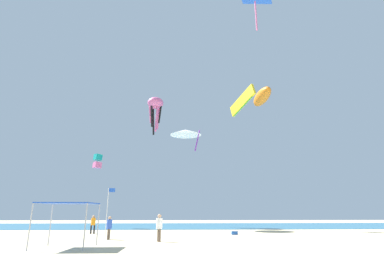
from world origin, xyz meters
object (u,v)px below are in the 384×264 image
Objects in this scene: canopy_tent at (69,205)px; banner_flag at (108,207)px; person_near_tent at (159,225)px; person_leftmost at (109,226)px; person_central at (93,223)px; kite_inflatable_orange at (262,97)px; kite_parafoil_yellow at (242,101)px; kite_delta_white at (186,132)px; cooler_box at (234,233)px; kite_octopus_pink at (155,105)px; kite_box_teal at (98,161)px.

canopy_tent is 0.75× the size of banner_flag.
person_near_tent reaches higher than person_leftmost.
person_central is 0.24× the size of kite_inflatable_orange.
kite_parafoil_yellow is at bearing -33.43° from kite_inflatable_orange.
person_leftmost is at bearing -132.97° from person_near_tent.
kite_parafoil_yellow is 0.86× the size of kite_delta_white.
kite_octopus_pink is (-9.31, 16.69, 18.96)m from cooler_box.
kite_inflatable_orange is 28.03m from kite_box_teal.
kite_box_teal is (-5.33, 14.34, 6.52)m from banner_flag.
kite_octopus_pink is (-17.76, 0.70, -1.49)m from kite_inflatable_orange.
person_central is at bearing -156.95° from person_near_tent.
kite_box_teal reaches higher than person_leftmost.
cooler_box is at bearing 125.71° from kite_octopus_pink.
kite_octopus_pink reaches higher than kite_delta_white.
person_leftmost is at bearing -157.55° from cooler_box.
kite_box_teal is (-12.42, 3.60, -3.41)m from kite_delta_white.
canopy_tent is 1.54× the size of kite_box_teal.
banner_flag is (0.50, 8.05, -0.02)m from canopy_tent.
person_near_tent reaches higher than person_central.
kite_box_teal is at bearing 16.65° from kite_delta_white.
kite_parafoil_yellow is 0.80× the size of kite_octopus_pink.
kite_delta_white is at bearing 115.84° from cooler_box.
person_central is at bearing 80.35° from kite_octopus_pink.
person_near_tent is at bearing -116.17° from person_leftmost.
kite_parafoil_yellow is 21.92m from kite_box_teal.
banner_flag is at bearing 89.71° from kite_octopus_pink.
kite_parafoil_yellow is 8.69m from kite_delta_white.
kite_inflatable_orange is 1.23× the size of kite_delta_white.
canopy_tent is at bearing 67.17° from person_central.
person_central is (-1.63, 11.46, -1.44)m from canopy_tent.
kite_inflatable_orange is at bearing 51.44° from canopy_tent.
person_near_tent is at bearing -35.47° from kite_inflatable_orange.
kite_parafoil_yellow reaches higher than canopy_tent.
kite_octopus_pink reaches higher than kite_parafoil_yellow.
person_central is at bearing -58.61° from kite_inflatable_orange.
kite_parafoil_yellow is at bearing -159.37° from kite_delta_white.
banner_flag is at bearing 96.33° from kite_parafoil_yellow.
cooler_box is 27.29m from kite_inflatable_orange.
kite_parafoil_yellow is at bearing 31.93° from banner_flag.
person_central is 13.78m from cooler_box.
person_leftmost is 0.24× the size of kite_inflatable_orange.
kite_parafoil_yellow is (-5.32, -8.49, -4.24)m from kite_inflatable_orange.
cooler_box is 26.92m from kite_octopus_pink.
kite_inflatable_orange is (8.45, 15.99, 20.44)m from cooler_box.
kite_inflatable_orange is 1.15× the size of kite_octopus_pink.
cooler_box is at bearing -68.69° from person_leftmost.
kite_delta_white reaches higher than kite_box_teal.
kite_delta_white is (6.23, 13.53, 11.37)m from person_leftmost.
kite_box_teal is (-4.83, 22.39, 6.50)m from canopy_tent.
person_central is 0.35× the size of kite_parafoil_yellow.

